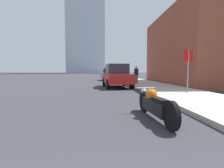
% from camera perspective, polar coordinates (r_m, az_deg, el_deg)
% --- Properties ---
extents(sidewalk, '(3.38, 240.00, 0.15)m').
position_cam_1_polar(sidewalk, '(39.74, 2.58, 2.47)').
color(sidewalk, '#B2ADA3').
rests_on(sidewalk, ground_plane).
extents(distant_tower, '(21.22, 21.22, 85.93)m').
position_cam_1_polar(distant_tower, '(114.74, -8.37, 25.45)').
color(distant_tower, silver).
rests_on(distant_tower, ground_plane).
extents(motorcycle, '(0.62, 2.41, 0.78)m').
position_cam_1_polar(motorcycle, '(4.75, 13.71, -6.53)').
color(motorcycle, black).
rests_on(motorcycle, ground_plane).
extents(parked_car_red, '(2.23, 4.30, 1.81)m').
position_cam_1_polar(parked_car_red, '(13.63, 1.57, 2.67)').
color(parked_car_red, red).
rests_on(parked_car_red, ground_plane).
extents(parked_car_blue, '(2.01, 4.10, 1.68)m').
position_cam_1_polar(parked_car_blue, '(24.14, -0.77, 3.17)').
color(parked_car_blue, '#1E3899').
rests_on(parked_car_blue, ground_plane).
extents(parked_car_green, '(1.92, 4.15, 1.69)m').
position_cam_1_polar(parked_car_green, '(35.35, -1.13, 3.51)').
color(parked_car_green, '#1E6B33').
rests_on(parked_car_green, ground_plane).
extents(parked_car_yellow, '(1.99, 3.93, 1.59)m').
position_cam_1_polar(parked_car_yellow, '(46.53, -1.85, 3.61)').
color(parked_car_yellow, gold).
rests_on(parked_car_yellow, ground_plane).
extents(parked_car_white, '(2.13, 4.43, 1.72)m').
position_cam_1_polar(parked_car_white, '(56.82, -2.16, 3.78)').
color(parked_car_white, silver).
rests_on(parked_car_white, ground_plane).
extents(stop_sign, '(0.57, 0.26, 2.20)m').
position_cam_1_polar(stop_sign, '(9.93, 23.61, 6.09)').
color(stop_sign, slate).
rests_on(stop_sign, sidewalk).
extents(pedestrian, '(0.36, 0.22, 1.58)m').
position_cam_1_polar(pedestrian, '(16.16, 7.91, 3.03)').
color(pedestrian, brown).
rests_on(pedestrian, sidewalk).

